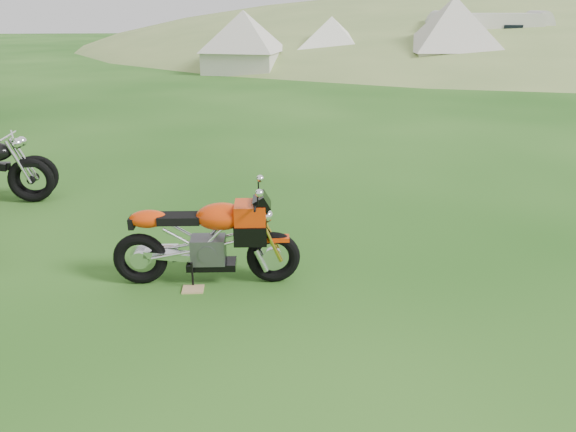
{
  "coord_description": "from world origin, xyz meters",
  "views": [
    {
      "loc": [
        -0.7,
        -4.81,
        2.79
      ],
      "look_at": [
        -0.23,
        0.4,
        0.82
      ],
      "focal_mm": 35.0,
      "sensor_mm": 36.0,
      "label": 1
    }
  ],
  "objects_px": {
    "plywood_board": "(193,289)",
    "tent_left": "(244,42)",
    "sport_motorcycle": "(206,233)",
    "caravan": "(485,41)",
    "tent_right": "(451,39)",
    "tent_mid": "(331,42)"
  },
  "relations": [
    {
      "from": "plywood_board",
      "to": "tent_left",
      "type": "bearing_deg",
      "value": 87.45
    },
    {
      "from": "sport_motorcycle",
      "to": "caravan",
      "type": "bearing_deg",
      "value": 63.45
    },
    {
      "from": "sport_motorcycle",
      "to": "tent_right",
      "type": "distance_m",
      "value": 20.67
    },
    {
      "from": "tent_left",
      "to": "caravan",
      "type": "xyz_separation_m",
      "value": [
        10.95,
        0.13,
        -0.05
      ]
    },
    {
      "from": "sport_motorcycle",
      "to": "plywood_board",
      "type": "height_order",
      "value": "sport_motorcycle"
    },
    {
      "from": "sport_motorcycle",
      "to": "tent_mid",
      "type": "height_order",
      "value": "tent_mid"
    },
    {
      "from": "tent_left",
      "to": "tent_right",
      "type": "bearing_deg",
      "value": 5.94
    },
    {
      "from": "tent_left",
      "to": "tent_right",
      "type": "height_order",
      "value": "tent_right"
    },
    {
      "from": "sport_motorcycle",
      "to": "plywood_board",
      "type": "distance_m",
      "value": 0.6
    },
    {
      "from": "plywood_board",
      "to": "caravan",
      "type": "xyz_separation_m",
      "value": [
        11.85,
        20.43,
        1.25
      ]
    },
    {
      "from": "plywood_board",
      "to": "tent_right",
      "type": "xyz_separation_m",
      "value": [
        9.55,
        18.56,
        1.46
      ]
    },
    {
      "from": "sport_motorcycle",
      "to": "tent_mid",
      "type": "xyz_separation_m",
      "value": [
        4.74,
        20.96,
        0.66
      ]
    },
    {
      "from": "sport_motorcycle",
      "to": "tent_left",
      "type": "distance_m",
      "value": 20.15
    },
    {
      "from": "caravan",
      "to": "plywood_board",
      "type": "bearing_deg",
      "value": -111.54
    },
    {
      "from": "tent_right",
      "to": "sport_motorcycle",
      "type": "bearing_deg",
      "value": -112.1
    },
    {
      "from": "plywood_board",
      "to": "tent_left",
      "type": "height_order",
      "value": "tent_left"
    },
    {
      "from": "sport_motorcycle",
      "to": "tent_left",
      "type": "bearing_deg",
      "value": 91.32
    },
    {
      "from": "sport_motorcycle",
      "to": "tent_right",
      "type": "height_order",
      "value": "tent_right"
    },
    {
      "from": "sport_motorcycle",
      "to": "tent_mid",
      "type": "distance_m",
      "value": 21.5
    },
    {
      "from": "plywood_board",
      "to": "tent_left",
      "type": "relative_size",
      "value": 0.07
    },
    {
      "from": "tent_mid",
      "to": "tent_right",
      "type": "height_order",
      "value": "tent_right"
    },
    {
      "from": "tent_mid",
      "to": "tent_right",
      "type": "distance_m",
      "value": 5.33
    }
  ]
}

